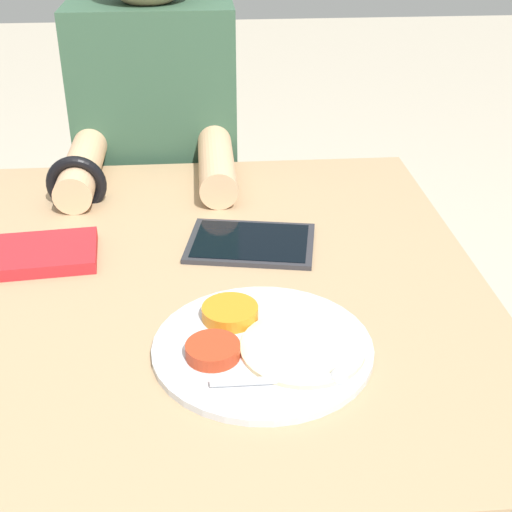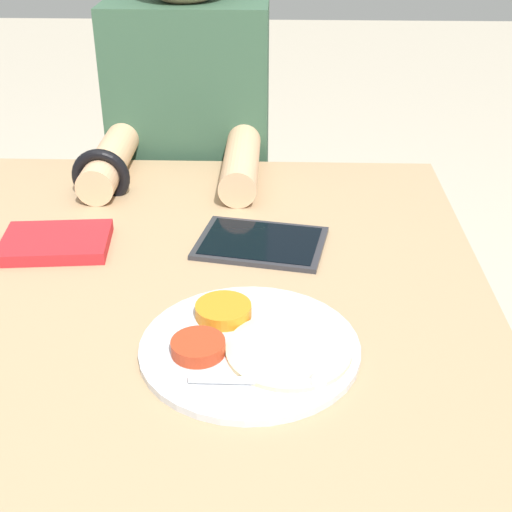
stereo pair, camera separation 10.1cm
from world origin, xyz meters
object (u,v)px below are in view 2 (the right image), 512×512
object	(u,v)px
thali_tray	(249,345)
person_diner	(192,205)
red_notebook	(56,243)
tablet_device	(261,243)

from	to	relation	value
thali_tray	person_diner	bearing A→B (deg)	102.19
thali_tray	red_notebook	xyz separation A→B (m)	(-0.33, 0.27, -0.00)
tablet_device	person_diner	distance (m)	0.55
thali_tray	person_diner	distance (m)	0.82
tablet_device	thali_tray	bearing A→B (deg)	-91.48
red_notebook	person_diner	size ratio (longest dim) A/B	0.15
thali_tray	red_notebook	distance (m)	0.42
red_notebook	tablet_device	xyz separation A→B (m)	(0.33, 0.02, -0.00)
thali_tray	red_notebook	world-z (taller)	thali_tray
tablet_device	person_diner	xyz separation A→B (m)	(-0.18, 0.49, -0.17)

